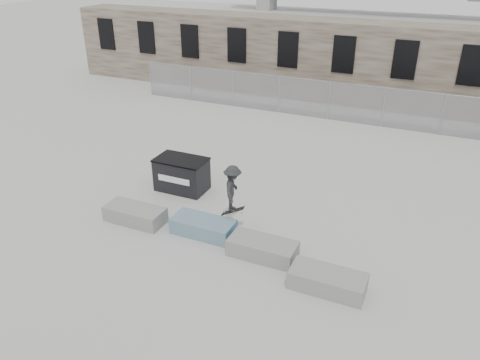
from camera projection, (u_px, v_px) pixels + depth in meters
name	position (u px, v px, depth m)	size (l,w,h in m)	color
ground	(224.00, 241.00, 14.52)	(120.00, 120.00, 0.00)	#AAAAA5
stone_wall	(348.00, 62.00, 26.74)	(36.00, 2.58, 4.50)	brown
chainlink_fence	(329.00, 100.00, 24.24)	(22.06, 0.06, 2.02)	gray
planter_far_left	(135.00, 214.00, 15.44)	(2.00, 0.90, 0.52)	gray
planter_center_left	(203.00, 226.00, 14.76)	(2.00, 0.90, 0.52)	#2B6583
planter_center_right	(263.00, 248.00, 13.70)	(2.00, 0.90, 0.52)	gray
planter_offset	(328.00, 280.00, 12.37)	(2.00, 0.90, 0.52)	gray
dumpster	(182.00, 174.00, 17.32)	(1.90, 1.17, 1.25)	black
skateboarder	(233.00, 189.00, 14.42)	(0.82, 1.11, 1.74)	#252628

